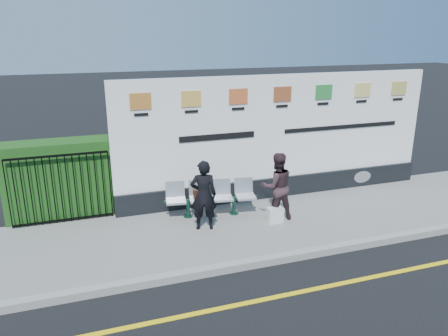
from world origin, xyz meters
The scene contains 12 objects.
ground centered at (0.00, 0.00, 0.00)m, with size 80.00×80.00×0.00m, color black.
pavement centered at (0.00, 2.50, 0.06)m, with size 14.00×3.00×0.12m, color slate.
kerb centered at (0.00, 1.00, 0.07)m, with size 14.00×0.18×0.14m, color gray.
yellow_line centered at (0.00, 0.00, 0.00)m, with size 14.00×0.10×0.01m, color yellow.
billboard centered at (0.50, 3.85, 1.42)m, with size 8.00×0.30×3.00m.
hedge centered at (-4.58, 4.30, 0.97)m, with size 2.35×0.70×1.70m, color #1D4D17.
railing centered at (-4.58, 3.85, 0.89)m, with size 2.05×0.06×1.54m, color black, non-canonical shape.
bench centered at (-1.44, 3.18, 0.33)m, with size 1.99×0.53×0.43m, color silver, non-canonical shape.
woman_left centered at (-1.79, 2.58, 0.87)m, with size 0.54×0.36×1.49m, color black.
woman_right centered at (-0.14, 2.57, 0.87)m, with size 0.73×0.57×1.51m, color #38242A.
handbag_brown centered at (-1.70, 3.23, 0.65)m, with size 0.26×0.11×0.21m, color black.
carrier_bag_white centered at (-0.25, 2.38, 0.29)m, with size 0.34×0.20×0.34m, color silver.
Camera 1 is at (-4.06, -5.47, 4.13)m, focal length 35.00 mm.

